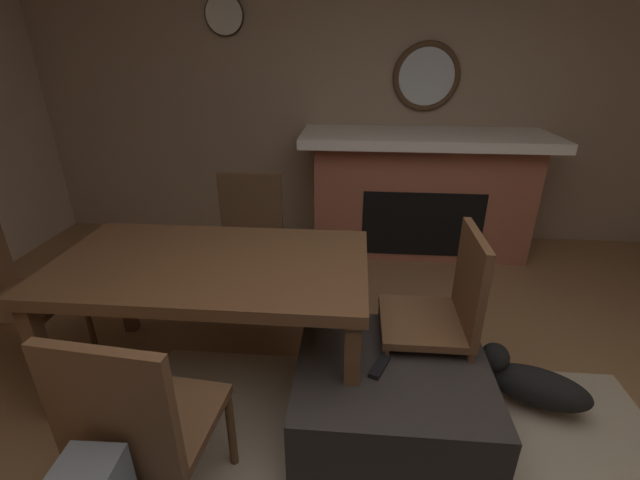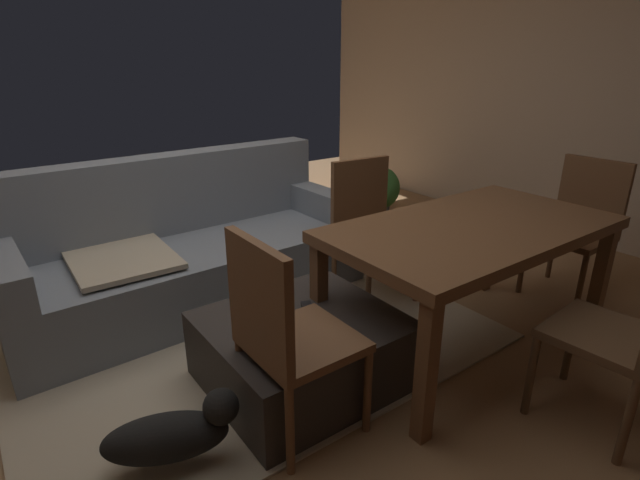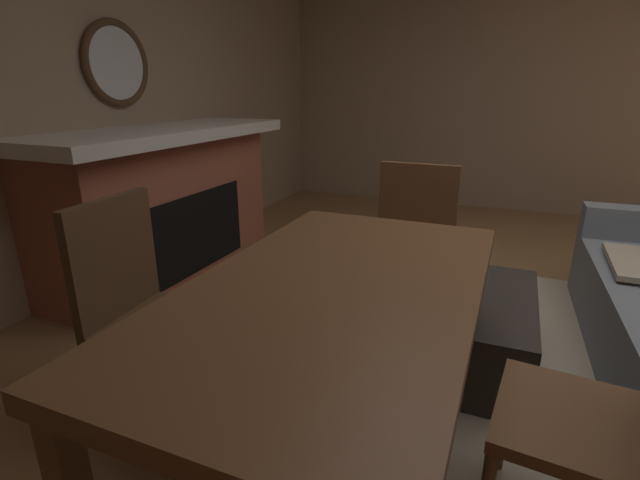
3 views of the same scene
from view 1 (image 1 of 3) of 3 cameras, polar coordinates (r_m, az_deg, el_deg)
name	(u,v)px [view 1 (image 1 of 3)]	position (r m, az deg, el deg)	size (l,w,h in m)	color
wall_back_fireplace_side	(393,90)	(4.09, 9.73, 19.03)	(7.06, 0.12, 2.72)	#9E846B
fireplace	(420,192)	(3.91, 13.18, 6.18)	(2.07, 0.76, 1.07)	#9E5642
round_wall_mirror	(426,77)	(4.02, 13.99, 20.33)	(0.57, 0.05, 0.57)	#4C331E
ottoman_coffee_table	(390,394)	(2.24, 9.35, -19.55)	(0.90, 0.82, 0.36)	#2D2826
tv_remote	(379,367)	(2.08, 7.92, -16.35)	(0.05, 0.16, 0.02)	black
dining_table	(212,274)	(2.26, -14.22, -4.45)	(1.58, 0.87, 0.74)	brown
dining_chair_east	(2,287)	(2.92, -36.62, -5.08)	(0.45, 0.45, 0.93)	brown
dining_chair_north	(139,423)	(1.74, -22.99, -21.53)	(0.48, 0.48, 0.93)	brown
dining_chair_south	(250,234)	(3.04, -9.30, 0.82)	(0.47, 0.47, 0.93)	#513823
dining_chair_west	(444,307)	(2.27, 16.17, -8.62)	(0.44, 0.44, 0.93)	brown
small_dog	(531,383)	(2.53, 26.33, -16.67)	(0.55, 0.37, 0.28)	black
wall_clock	(224,14)	(4.14, -12.64, 27.25)	(0.34, 0.03, 0.34)	silver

